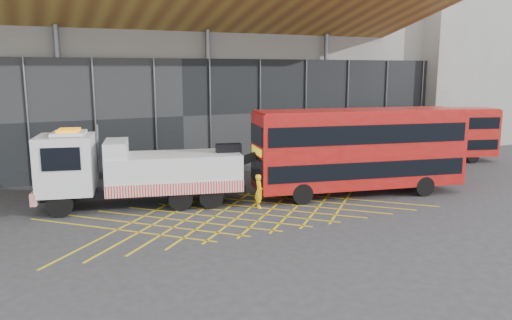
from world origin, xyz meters
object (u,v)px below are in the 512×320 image
recovery_truck (134,170)px  bus_towed (359,148)px  worker (259,191)px  bus_second (431,132)px

recovery_truck → bus_towed: bus_towed is taller
bus_towed → worker: bearing=-167.8°
bus_towed → worker: size_ratio=6.95×
bus_towed → bus_second: bearing=39.3°
recovery_truck → bus_towed: size_ratio=0.99×
recovery_truck → worker: 6.72m
bus_second → worker: bearing=-144.3°
bus_second → worker: 19.16m
bus_towed → bus_second: 13.10m
recovery_truck → bus_second: bearing=20.9°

